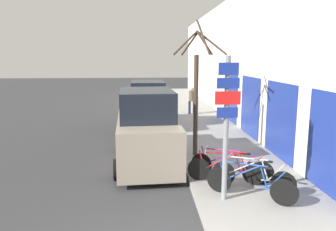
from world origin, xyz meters
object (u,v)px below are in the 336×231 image
object	(u,v)px
bicycle_1	(252,176)
parked_car_1	(148,107)
parked_car_0	(146,131)
pedestrian_near	(192,99)
bicycle_2	(230,169)
signpost	(226,123)
bicycle_0	(250,184)
bicycle_3	(227,166)
street_tree	(196,93)

from	to	relation	value
bicycle_1	parked_car_1	xyz separation A→B (m)	(-2.53, 8.13, 0.53)
parked_car_0	pedestrian_near	size ratio (longest dim) A/B	2.96
parked_car_0	bicycle_2	bearing A→B (deg)	-48.23
signpost	bicycle_0	distance (m)	1.57
signpost	bicycle_0	xyz separation A→B (m)	(0.61, -0.01, -1.44)
bicycle_1	pedestrian_near	size ratio (longest dim) A/B	1.13
signpost	bicycle_1	size ratio (longest dim) A/B	1.86
bicycle_0	bicycle_3	world-z (taller)	bicycle_0
bicycle_1	parked_car_1	distance (m)	8.53
bicycle_1	parked_car_0	xyz separation A→B (m)	(-2.62, 2.74, 0.58)
parked_car_1	bicycle_3	bearing A→B (deg)	-74.93
parked_car_1	parked_car_0	bearing A→B (deg)	-91.57
bicycle_3	street_tree	size ratio (longest dim) A/B	0.39
bicycle_2	bicycle_3	distance (m)	0.22
pedestrian_near	bicycle_2	bearing A→B (deg)	-75.79
bicycle_1	pedestrian_near	bearing A→B (deg)	32.54
parked_car_0	bicycle_1	bearing A→B (deg)	-49.53
bicycle_2	pedestrian_near	bearing A→B (deg)	11.25
parked_car_0	parked_car_1	world-z (taller)	parked_car_0
street_tree	bicycle_0	bearing A→B (deg)	-78.17
bicycle_3	signpost	bearing A→B (deg)	-161.81
bicycle_2	street_tree	size ratio (longest dim) A/B	0.49
parked_car_1	pedestrian_near	size ratio (longest dim) A/B	2.64
street_tree	bicycle_3	bearing A→B (deg)	-77.91
bicycle_0	parked_car_1	size ratio (longest dim) A/B	0.44
bicycle_1	signpost	bearing A→B (deg)	153.07
parked_car_0	pedestrian_near	bearing A→B (deg)	69.31
bicycle_1	parked_car_1	world-z (taller)	parked_car_1
bicycle_3	parked_car_1	size ratio (longest dim) A/B	0.42
signpost	bicycle_3	distance (m)	1.94
signpost	parked_car_1	size ratio (longest dim) A/B	0.80
parked_car_1	bicycle_2	bearing A→B (deg)	-75.08
bicycle_0	street_tree	xyz separation A→B (m)	(-0.75, 3.58, 1.75)
bicycle_3	pedestrian_near	bearing A→B (deg)	31.54
bicycle_0	bicycle_1	bearing A→B (deg)	10.63
signpost	bicycle_3	size ratio (longest dim) A/B	1.88
pedestrian_near	street_tree	bearing A→B (deg)	-80.31
bicycle_2	parked_car_0	xyz separation A→B (m)	(-2.20, 2.19, 0.58)
bicycle_2	parked_car_0	world-z (taller)	parked_car_0
signpost	parked_car_0	distance (m)	3.79
parked_car_0	street_tree	world-z (taller)	street_tree
signpost	bicycle_2	distance (m)	1.82
bicycle_1	pedestrian_near	distance (m)	11.20
bicycle_0	pedestrian_near	xyz separation A→B (m)	(0.24, 11.68, 0.54)
bicycle_2	pedestrian_near	distance (m)	10.66
bicycle_1	pedestrian_near	xyz separation A→B (m)	(0.02, 11.18, 0.55)
signpost	parked_car_0	world-z (taller)	signpost
parked_car_0	street_tree	xyz separation A→B (m)	(1.66, 0.35, 1.18)
bicycle_3	parked_car_0	distance (m)	2.99
bicycle_2	parked_car_0	bearing A→B (deg)	58.72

